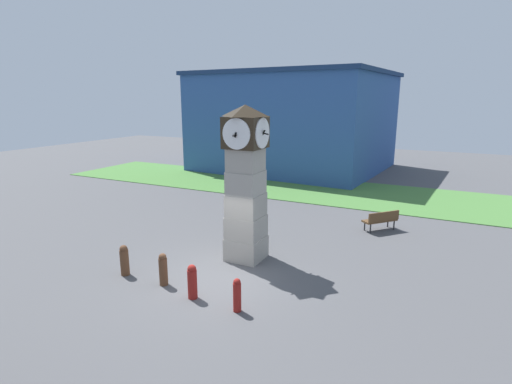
{
  "coord_description": "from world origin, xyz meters",
  "views": [
    {
      "loc": [
        6.4,
        -10.07,
        5.74
      ],
      "look_at": [
        -0.0,
        2.8,
        2.32
      ],
      "focal_mm": 28.0,
      "sensor_mm": 36.0,
      "label": 1
    }
  ],
  "objects_px": {
    "bollard_near_tower": "(124,260)",
    "bench": "(381,219)",
    "bollard_end_row": "(237,295)",
    "clock_tower": "(246,183)",
    "bollard_far_row": "(192,281)",
    "bollard_mid_row": "(163,269)"
  },
  "relations": [
    {
      "from": "bench",
      "to": "bollard_far_row",
      "type": "bearing_deg",
      "value": -113.95
    },
    {
      "from": "bollard_mid_row",
      "to": "bollard_far_row",
      "type": "relative_size",
      "value": 1.0
    },
    {
      "from": "bollard_far_row",
      "to": "bollard_end_row",
      "type": "bearing_deg",
      "value": -2.45
    },
    {
      "from": "bollard_near_tower",
      "to": "bench",
      "type": "distance_m",
      "value": 10.82
    },
    {
      "from": "clock_tower",
      "to": "bench",
      "type": "height_order",
      "value": "clock_tower"
    },
    {
      "from": "bollard_far_row",
      "to": "bench",
      "type": "xyz_separation_m",
      "value": [
        3.88,
        8.73,
        -0.0
      ]
    },
    {
      "from": "bollard_end_row",
      "to": "bench",
      "type": "relative_size",
      "value": 0.62
    },
    {
      "from": "bollard_mid_row",
      "to": "bollard_end_row",
      "type": "height_order",
      "value": "bollard_mid_row"
    },
    {
      "from": "bollard_mid_row",
      "to": "bollard_near_tower",
      "type": "bearing_deg",
      "value": 179.58
    },
    {
      "from": "bollard_far_row",
      "to": "bollard_mid_row",
      "type": "bearing_deg",
      "value": 167.21
    },
    {
      "from": "clock_tower",
      "to": "bollard_far_row",
      "type": "height_order",
      "value": "clock_tower"
    },
    {
      "from": "bollard_mid_row",
      "to": "bollard_end_row",
      "type": "xyz_separation_m",
      "value": [
        2.84,
        -0.36,
        -0.04
      ]
    },
    {
      "from": "bench",
      "to": "clock_tower",
      "type": "bearing_deg",
      "value": -125.63
    },
    {
      "from": "bollard_far_row",
      "to": "bench",
      "type": "distance_m",
      "value": 9.55
    },
    {
      "from": "bollard_mid_row",
      "to": "bench",
      "type": "height_order",
      "value": "bollard_mid_row"
    },
    {
      "from": "clock_tower",
      "to": "bench",
      "type": "distance_m",
      "value": 7.02
    },
    {
      "from": "bollard_far_row",
      "to": "bench",
      "type": "height_order",
      "value": "bollard_far_row"
    },
    {
      "from": "clock_tower",
      "to": "bollard_near_tower",
      "type": "bearing_deg",
      "value": -134.18
    },
    {
      "from": "bollard_near_tower",
      "to": "bench",
      "type": "relative_size",
      "value": 0.67
    },
    {
      "from": "bollard_end_row",
      "to": "bench",
      "type": "xyz_separation_m",
      "value": [
        2.35,
        8.79,
        0.03
      ]
    },
    {
      "from": "bollard_mid_row",
      "to": "bollard_far_row",
      "type": "distance_m",
      "value": 1.34
    },
    {
      "from": "bollard_near_tower",
      "to": "clock_tower",
      "type": "bearing_deg",
      "value": 45.82
    }
  ]
}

